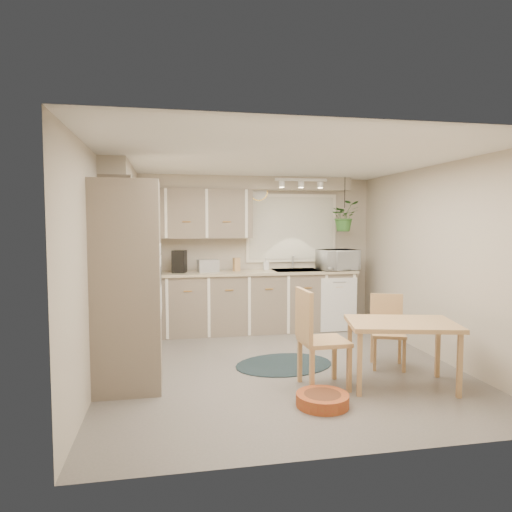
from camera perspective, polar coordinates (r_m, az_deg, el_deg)
The scene contains 35 objects.
floor at distance 5.51m, azimuth 3.00°, elevation -13.64°, with size 4.20×4.20×0.00m, color slate.
ceiling at distance 5.29m, azimuth 3.10°, elevation 11.93°, with size 4.20×4.20×0.00m, color silver.
wall_back at distance 7.32m, azimuth -0.89°, elevation 0.37°, with size 4.00×0.04×2.40m, color #B8AB98.
wall_front at distance 3.28m, azimuth 11.89°, elevation -4.39°, with size 4.00×0.04×2.40m, color #B8AB98.
wall_left at distance 5.17m, azimuth -19.02°, elevation -1.43°, with size 0.04×4.20×2.40m, color #B8AB98.
wall_right at distance 6.06m, azimuth 21.73°, elevation -0.71°, with size 0.04×4.20×2.40m, color #B8AB98.
base_cab_left at distance 6.11m, azimuth -14.87°, elevation -7.63°, with size 0.60×1.85×0.90m, color gray.
base_cab_back at distance 7.08m, azimuth -2.06°, elevation -5.88°, with size 3.60×0.60×0.90m, color gray.
counter_left at distance 6.03m, azimuth -14.85°, elevation -3.25°, with size 0.64×1.89×0.04m, color #C8B991.
counter_back at distance 7.00m, azimuth -2.06°, elevation -2.10°, with size 3.64×0.64×0.04m, color #C8B991.
oven_stack at distance 4.78m, azimuth -15.75°, elevation -3.61°, with size 0.65×0.65×2.10m, color gray.
wall_oven_face at distance 4.76m, azimuth -11.91°, elevation -3.57°, with size 0.02×0.56×0.58m, color white.
upper_cab_left at distance 6.12m, azimuth -16.20°, elevation 5.32°, with size 0.35×2.00×0.75m, color gray.
upper_cab_back at distance 7.02m, azimuth -8.74°, elevation 5.26°, with size 2.00×0.35×0.75m, color gray.
soffit_left at distance 6.15m, azimuth -16.52°, elevation 9.74°, with size 0.30×2.00×0.20m, color #B8AB98.
soffit_back at distance 7.15m, azimuth -2.29°, elevation 9.10°, with size 3.60×0.30×0.20m, color #B8AB98.
cooktop at distance 5.46m, azimuth -15.18°, elevation -3.76°, with size 0.52×0.58×0.02m, color white.
range_hood at distance 5.42m, azimuth -15.48°, elevation 1.01°, with size 0.40×0.60×0.14m, color white.
window_blinds at distance 7.43m, azimuth 4.49°, elevation 3.50°, with size 1.40×0.02×1.00m, color white.
window_frame at distance 7.44m, azimuth 4.47°, elevation 3.50°, with size 1.50×0.02×1.10m, color white.
sink at distance 7.21m, azimuth 5.02°, elevation -2.10°, with size 0.70×0.48×0.10m, color #B4B7BD.
dishwasher_front at distance 7.17m, azimuth 10.32°, elevation -6.02°, with size 0.58×0.01×0.83m, color white.
track_light_bar at distance 6.96m, azimuth 5.67°, elevation 9.47°, with size 0.80×0.04×0.04m, color white.
wall_clock at distance 7.32m, azimuth 0.31°, elevation 8.05°, with size 0.30×0.30×0.03m, color gold.
dining_table at distance 5.02m, azimuth 17.67°, elevation -11.58°, with size 1.07×0.72×0.68m, color tan.
chair_left at distance 4.78m, azimuth 8.49°, elevation -10.13°, with size 0.47×0.47×1.01m, color tan.
chair_back at distance 5.58m, azimuth 16.16°, elevation -9.08°, with size 0.39×0.39×0.84m, color tan.
braided_rug at distance 5.57m, azimuth 3.52°, elevation -13.37°, with size 1.18×0.88×0.01m, color black.
pet_bed at distance 4.44m, azimuth 8.31°, elevation -17.37°, with size 0.49×0.49×0.11m, color #AA3522.
microwave at distance 7.30m, azimuth 10.18°, elevation -0.19°, with size 0.59×0.33×0.40m, color white.
soap_bottle at distance 7.24m, azimuth 1.25°, elevation -1.40°, with size 0.09×0.19×0.09m, color white.
hanging_plant at distance 7.31m, azimuth 10.99°, elevation 4.48°, with size 0.43×0.47×0.37m, color #336829.
coffee_maker at distance 6.92m, azimuth -9.55°, elevation -0.68°, with size 0.19×0.23×0.33m, color black.
toaster at distance 6.97m, azimuth -6.01°, elevation -1.21°, with size 0.31×0.18×0.19m, color #B4B7BD.
knife_block at distance 7.05m, azimuth -2.45°, elevation -1.06°, with size 0.09×0.09×0.21m, color tan.
Camera 1 is at (-1.26, -5.09, 1.68)m, focal length 32.00 mm.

